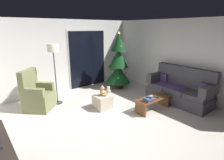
# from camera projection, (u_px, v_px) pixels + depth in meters

# --- Properties ---
(ground_plane) EXTENTS (7.00, 7.00, 0.00)m
(ground_plane) POSITION_uv_depth(u_px,v_px,m) (117.00, 123.00, 4.40)
(ground_plane) COLOR #BCB2A8
(wall_back) EXTENTS (5.72, 0.12, 2.50)m
(wall_back) POSITION_uv_depth(u_px,v_px,m) (61.00, 56.00, 6.34)
(wall_back) COLOR silver
(wall_back) RESTS_ON ground
(wall_right) EXTENTS (0.12, 6.00, 2.50)m
(wall_right) POSITION_uv_depth(u_px,v_px,m) (186.00, 59.00, 5.76)
(wall_right) COLOR silver
(wall_right) RESTS_ON ground
(patio_door_frame) EXTENTS (1.60, 0.02, 2.20)m
(patio_door_frame) POSITION_uv_depth(u_px,v_px,m) (88.00, 58.00, 6.95)
(patio_door_frame) COLOR silver
(patio_door_frame) RESTS_ON ground
(patio_door_glass) EXTENTS (1.50, 0.02, 2.10)m
(patio_door_glass) POSITION_uv_depth(u_px,v_px,m) (88.00, 59.00, 6.95)
(patio_door_glass) COLOR black
(patio_door_glass) RESTS_ON ground
(couch) EXTENTS (0.80, 1.95, 1.08)m
(couch) POSITION_uv_depth(u_px,v_px,m) (180.00, 90.00, 5.52)
(couch) COLOR #3D3D42
(couch) RESTS_ON ground
(coffee_table) EXTENTS (1.10, 0.40, 0.37)m
(coffee_table) POSITION_uv_depth(u_px,v_px,m) (153.00, 102.00, 5.02)
(coffee_table) COLOR brown
(coffee_table) RESTS_ON ground
(remote_black) EXTENTS (0.14, 0.14, 0.02)m
(remote_black) POSITION_uv_depth(u_px,v_px,m) (156.00, 97.00, 4.97)
(remote_black) COLOR black
(remote_black) RESTS_ON coffee_table
(remote_white) EXTENTS (0.16, 0.05, 0.02)m
(remote_white) POSITION_uv_depth(u_px,v_px,m) (150.00, 96.00, 5.05)
(remote_white) COLOR silver
(remote_white) RESTS_ON coffee_table
(remote_silver) EXTENTS (0.14, 0.14, 0.02)m
(remote_silver) POSITION_uv_depth(u_px,v_px,m) (153.00, 98.00, 4.91)
(remote_silver) COLOR #ADADB2
(remote_silver) RESTS_ON coffee_table
(book_stack) EXTENTS (0.26, 0.20, 0.10)m
(book_stack) POSITION_uv_depth(u_px,v_px,m) (148.00, 99.00, 4.75)
(book_stack) COLOR #4C4C51
(book_stack) RESTS_ON coffee_table
(cell_phone) EXTENTS (0.14, 0.16, 0.01)m
(cell_phone) POSITION_uv_depth(u_px,v_px,m) (149.00, 97.00, 4.72)
(cell_phone) COLOR black
(cell_phone) RESTS_ON book_stack
(christmas_tree) EXTENTS (0.91, 0.91, 2.12)m
(christmas_tree) POSITION_uv_depth(u_px,v_px,m) (118.00, 64.00, 6.70)
(christmas_tree) COLOR #4C1E19
(christmas_tree) RESTS_ON ground
(armchair) EXTENTS (0.97, 0.97, 1.13)m
(armchair) POSITION_uv_depth(u_px,v_px,m) (37.00, 96.00, 5.03)
(armchair) COLOR olive
(armchair) RESTS_ON ground
(floor_lamp) EXTENTS (0.32, 0.32, 1.78)m
(floor_lamp) POSITION_uv_depth(u_px,v_px,m) (53.00, 54.00, 5.12)
(floor_lamp) COLOR #2D2D30
(floor_lamp) RESTS_ON ground
(ottoman) EXTENTS (0.44, 0.44, 0.39)m
(ottoman) POSITION_uv_depth(u_px,v_px,m) (102.00, 102.00, 5.15)
(ottoman) COLOR #B2A893
(ottoman) RESTS_ON ground
(teddy_bear_honey) EXTENTS (0.21, 0.21, 0.29)m
(teddy_bear_honey) POSITION_uv_depth(u_px,v_px,m) (103.00, 91.00, 5.06)
(teddy_bear_honey) COLOR tan
(teddy_bear_honey) RESTS_ON ottoman
(teddy_bear_cream_by_tree) EXTENTS (0.21, 0.21, 0.29)m
(teddy_bear_cream_by_tree) POSITION_uv_depth(u_px,v_px,m) (108.00, 91.00, 6.27)
(teddy_bear_cream_by_tree) COLOR beige
(teddy_bear_cream_by_tree) RESTS_ON ground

